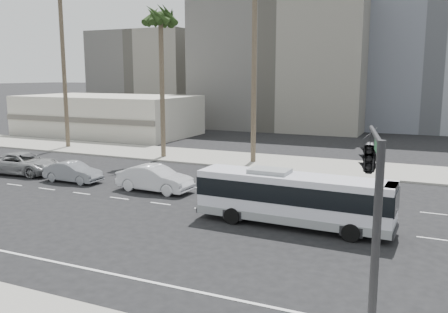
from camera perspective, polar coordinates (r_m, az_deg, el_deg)
The scene contains 13 objects.
ground at distance 26.25m, azimuth 3.62°, elevation -7.14°, with size 700.00×700.00×0.00m, color black.
sidewalk_north at distance 40.71m, azimuth 11.36°, elevation -1.10°, with size 120.00×7.00×0.15m, color gray.
commercial_low at distance 63.11m, azimuth -13.81°, elevation 4.86°, with size 22.00×12.16×5.00m.
midrise_beige_west at distance 71.62m, azimuth 7.52°, elevation 10.82°, with size 24.00×18.00×18.00m, color #5E5C57.
midrise_gray_center at distance 75.71m, azimuth 24.27°, elevation 13.03°, with size 20.00×20.00×26.00m, color slate.
midrise_beige_far at distance 87.15m, azimuth -8.32°, elevation 9.62°, with size 18.00×16.00×15.00m, color #5E5C57.
civic_tower at distance 275.50m, azimuth 22.75°, elevation 15.58°, with size 42.00×42.00×129.00m.
city_bus at distance 24.39m, azimuth 8.31°, elevation -4.88°, with size 10.03×2.53×2.86m.
car_a at distance 31.73m, azimuth -8.31°, elevation -2.64°, with size 5.21×1.82×1.72m, color silver.
car_b at distance 35.83m, azimuth -17.72°, elevation -1.79°, with size 4.42×1.54×1.46m, color gray.
car_c at distance 40.05m, azimuth -23.03°, elevation -0.77°, with size 6.01×2.77×1.67m, color gray.
traffic_signal at distance 13.26m, azimuth 17.18°, elevation -0.89°, with size 2.95×3.98×6.34m.
palm_mid at distance 44.03m, azimuth -7.64°, elevation 15.90°, with size 4.44×4.44×13.75m.
Camera 1 is at (8.80, -23.52, 7.65)m, focal length 37.99 mm.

